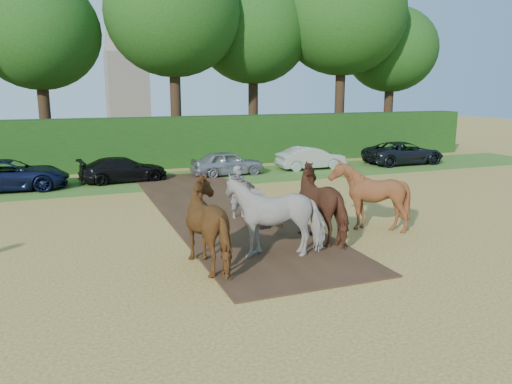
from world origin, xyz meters
TOP-DOWN VIEW (x-y plane):
  - ground at (0.00, 0.00)m, footprint 120.00×120.00m
  - earth_strip at (1.50, 7.00)m, footprint 4.50×17.00m
  - grass_verge at (0.00, 14.00)m, footprint 50.00×5.00m
  - hedgerow at (0.00, 18.50)m, footprint 46.00×1.60m
  - plough_team at (2.48, 1.86)m, footprint 7.83×6.26m
  - parked_cars at (1.88, 14.25)m, footprint 32.27×2.89m
  - treeline at (-1.69, 21.69)m, footprint 48.70×10.60m
  - church at (4.00, 55.00)m, footprint 5.20×5.20m

SIDE VIEW (x-z plane):
  - ground at x=0.00m, z-range 0.00..0.00m
  - grass_verge at x=0.00m, z-range 0.00..0.03m
  - earth_strip at x=1.50m, z-range 0.00..0.05m
  - parked_cars at x=1.88m, z-range -0.03..1.42m
  - plough_team at x=2.48m, z-range -0.01..2.34m
  - hedgerow at x=0.00m, z-range 0.00..3.00m
  - treeline at x=-1.69m, z-range 1.87..16.07m
  - church at x=4.00m, z-range 0.23..27.23m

